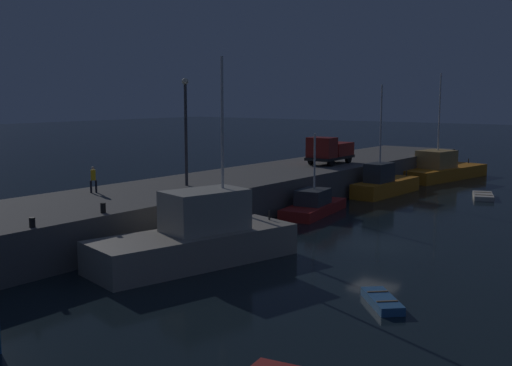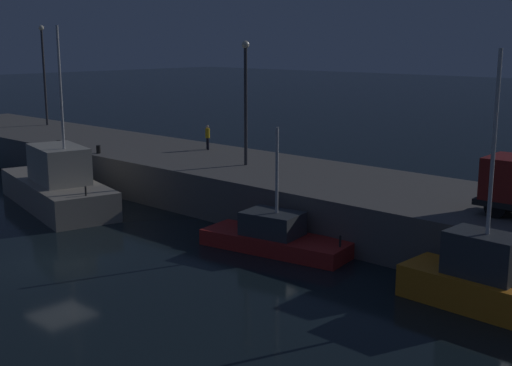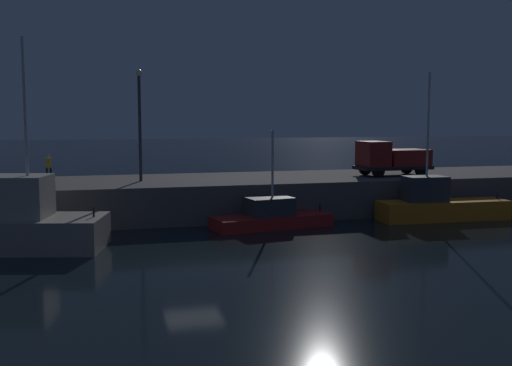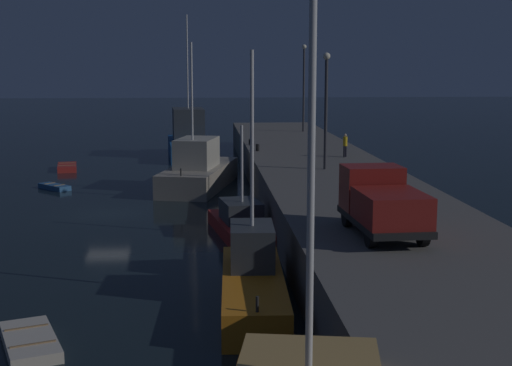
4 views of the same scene
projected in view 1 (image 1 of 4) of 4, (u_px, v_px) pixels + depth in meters
The scene contains 13 objects.
ground_plane at pixel (375, 245), 35.41m from camera, with size 320.00×320.00×0.00m, color black.
pier_quay at pixel (197, 200), 43.36m from camera, with size 76.99×8.74×2.40m.
fishing_trawler_red at pixel (440, 169), 63.51m from camera, with size 12.27×5.76×10.59m.
fishing_boat_blue at pixel (197, 238), 31.47m from camera, with size 11.31×6.03×10.34m.
fishing_boat_orange at pixel (384, 184), 53.16m from camera, with size 8.45×2.53×9.30m.
fishing_trawler_green at pixel (314, 205), 44.58m from camera, with size 7.42×3.49×5.75m.
dinghy_orange_near at pixel (483, 196), 51.61m from camera, with size 3.78×2.63×0.41m.
dinghy_red_small at pixel (382, 301), 25.21m from camera, with size 2.69×2.64×0.39m.
lamp_post_east at pixel (186, 123), 41.45m from camera, with size 0.44×0.44×7.14m.
utility_truck at pixel (329, 150), 55.09m from camera, with size 5.37×2.51×2.44m.
dockworker at pixel (93, 178), 38.76m from camera, with size 0.41×0.41×1.64m.
bollard_west at pixel (103, 208), 32.15m from camera, with size 0.28×0.28×0.52m, color black.
bollard_central at pixel (32, 222), 28.61m from camera, with size 0.28×0.28×0.46m, color black.
Camera 1 is at (-31.63, -15.52, 8.36)m, focal length 43.90 mm.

